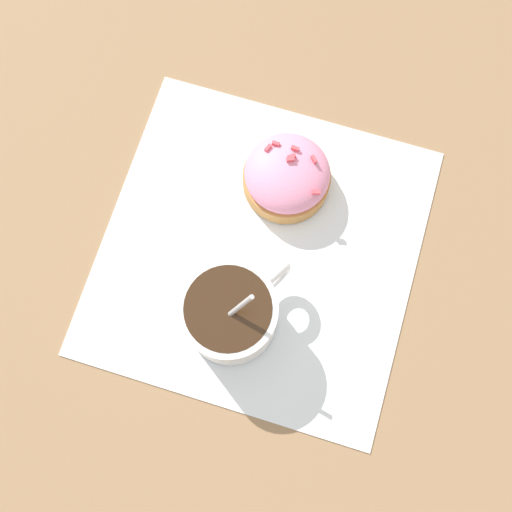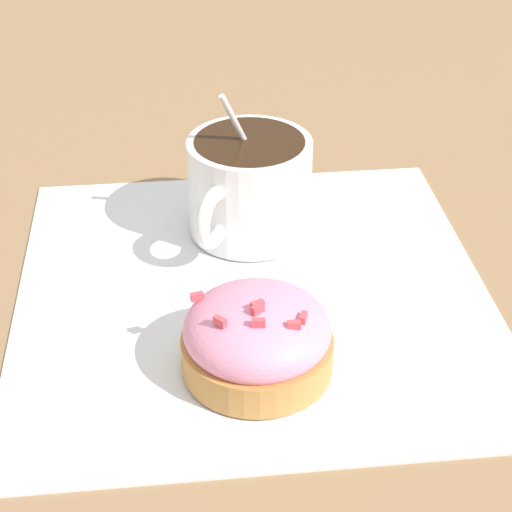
{
  "view_description": "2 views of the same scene",
  "coord_description": "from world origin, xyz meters",
  "views": [
    {
      "loc": [
        0.13,
        0.05,
        0.54
      ],
      "look_at": [
        0.01,
        0.0,
        0.04
      ],
      "focal_mm": 42.0,
      "sensor_mm": 36.0,
      "label": 1
    },
    {
      "loc": [
        -0.42,
        0.01,
        0.32
      ],
      "look_at": [
        -0.01,
        -0.0,
        0.04
      ],
      "focal_mm": 60.0,
      "sensor_mm": 36.0,
      "label": 2
    }
  ],
  "objects": [
    {
      "name": "paper_napkin",
      "position": [
        0.0,
        0.0,
        0.0
      ],
      "size": [
        0.31,
        0.31,
        0.0
      ],
      "color": "white",
      "rests_on": "ground_plane"
    },
    {
      "name": "ground_plane",
      "position": [
        0.0,
        0.0,
        0.0
      ],
      "size": [
        3.0,
        3.0,
        0.0
      ],
      "primitive_type": "plane",
      "color": "#93704C"
    },
    {
      "name": "coffee_cup",
      "position": [
        0.07,
        0.0,
        0.04
      ],
      "size": [
        0.1,
        0.08,
        0.1
      ],
      "color": "white",
      "rests_on": "paper_napkin"
    },
    {
      "name": "frosted_pastry",
      "position": [
        -0.07,
        0.0,
        0.02
      ],
      "size": [
        0.08,
        0.08,
        0.05
      ],
      "color": "#C18442",
      "rests_on": "paper_napkin"
    }
  ]
}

